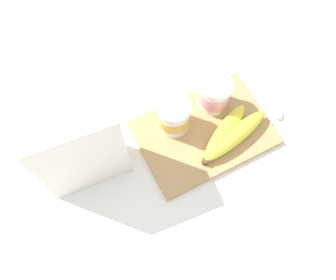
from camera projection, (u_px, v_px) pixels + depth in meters
ground_plane at (204, 134)px, 0.87m from camera, size 2.40×2.40×0.00m
cutting_board at (204, 133)px, 0.87m from camera, size 0.29×0.21×0.01m
cereal_box at (79, 150)px, 0.73m from camera, size 0.18×0.09×0.25m
yogurt_cup_front at (174, 116)px, 0.83m from camera, size 0.07×0.07×0.09m
yogurt_cup_back at (215, 95)px, 0.85m from camera, size 0.07×0.07×0.09m
banana_bunch at (230, 134)px, 0.84m from camera, size 0.19×0.11×0.04m
spoon at (274, 103)px, 0.90m from camera, size 0.05×0.13×0.01m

